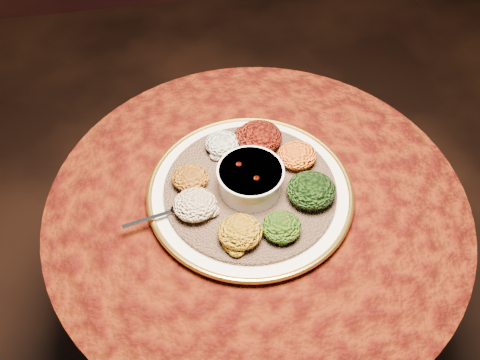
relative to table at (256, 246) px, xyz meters
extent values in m
plane|color=black|center=(0.00, 0.00, -0.55)|extent=(4.00, 4.00, 0.00)
cylinder|color=black|center=(0.00, 0.00, -0.53)|extent=(0.44, 0.44, 0.04)
cylinder|color=black|center=(0.00, 0.00, -0.21)|extent=(0.12, 0.12, 0.68)
cylinder|color=black|center=(0.00, 0.00, 0.15)|extent=(0.80, 0.80, 0.04)
cylinder|color=#471306|center=(0.00, 0.00, 0.00)|extent=(0.93, 0.93, 0.34)
cylinder|color=#471306|center=(0.00, 0.00, 0.17)|extent=(0.96, 0.96, 0.01)
cylinder|color=white|center=(-0.01, 0.02, 0.19)|extent=(0.53, 0.53, 0.02)
torus|color=gold|center=(-0.01, 0.02, 0.20)|extent=(0.47, 0.47, 0.01)
cylinder|color=#885F44|center=(-0.01, 0.02, 0.20)|extent=(0.51, 0.51, 0.01)
cylinder|color=silver|center=(-0.01, 0.02, 0.24)|extent=(0.14, 0.14, 0.06)
cylinder|color=silver|center=(-0.01, 0.02, 0.27)|extent=(0.15, 0.15, 0.01)
cylinder|color=#4E1603|center=(-0.01, 0.02, 0.26)|extent=(0.12, 0.12, 0.01)
ellipsoid|color=silver|center=(-0.17, -0.01, 0.21)|extent=(0.04, 0.03, 0.01)
cube|color=silver|center=(-0.24, -0.02, 0.21)|extent=(0.12, 0.03, 0.00)
ellipsoid|color=white|center=(-0.06, 0.15, 0.23)|extent=(0.08, 0.08, 0.04)
ellipsoid|color=black|center=(0.03, 0.15, 0.23)|extent=(0.11, 0.10, 0.05)
ellipsoid|color=#B1770E|center=(0.11, 0.08, 0.23)|extent=(0.09, 0.09, 0.04)
ellipsoid|color=black|center=(0.11, -0.02, 0.23)|extent=(0.11, 0.10, 0.05)
ellipsoid|color=#B0460B|center=(0.03, -0.10, 0.23)|extent=(0.08, 0.08, 0.04)
ellipsoid|color=#B06F0F|center=(-0.06, -0.10, 0.23)|extent=(0.09, 0.09, 0.04)
ellipsoid|color=maroon|center=(-0.14, -0.02, 0.23)|extent=(0.09, 0.09, 0.05)
ellipsoid|color=#995A12|center=(-0.14, 0.06, 0.23)|extent=(0.08, 0.08, 0.04)
camera|label=1|loc=(-0.17, -0.70, 1.15)|focal=40.00mm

